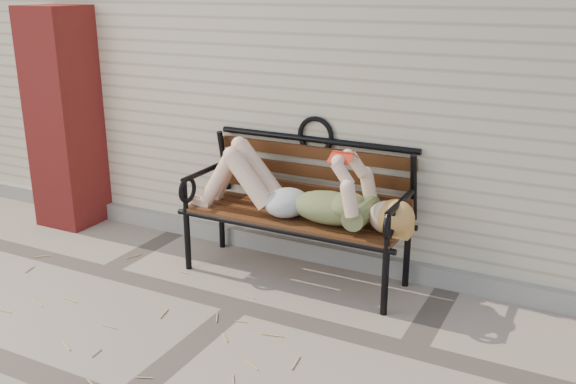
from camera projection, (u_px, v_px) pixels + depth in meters
The scene contains 7 objects.
ground at pixel (240, 306), 4.54m from camera, with size 80.00×80.00×0.00m, color gray.
house_wall at pixel (387, 52), 6.62m from camera, with size 8.00×4.00×3.00m, color beige.
foundation_strip at pixel (300, 248), 5.34m from camera, with size 8.00×0.10×0.15m, color gray.
brick_pillar at pixel (65, 118), 5.87m from camera, with size 0.50×0.50×2.00m, color maroon.
garden_bench at pixel (301, 190), 4.89m from camera, with size 1.86×0.74×1.20m.
reading_woman at pixel (294, 191), 4.75m from camera, with size 1.75×0.40×0.55m.
straw_scatter at pixel (101, 310), 4.48m from camera, with size 2.86×1.61×0.01m.
Camera 1 is at (2.16, -3.46, 2.18)m, focal length 40.00 mm.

